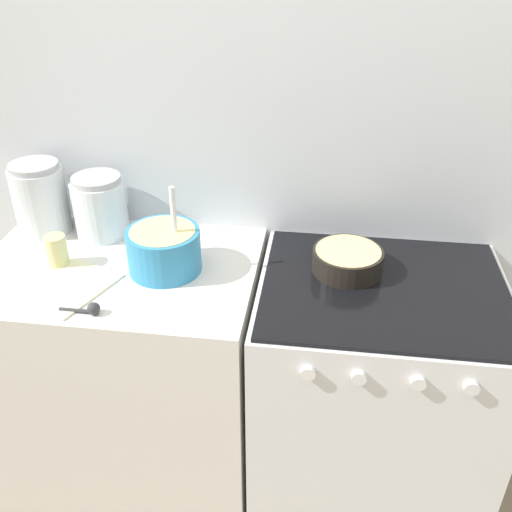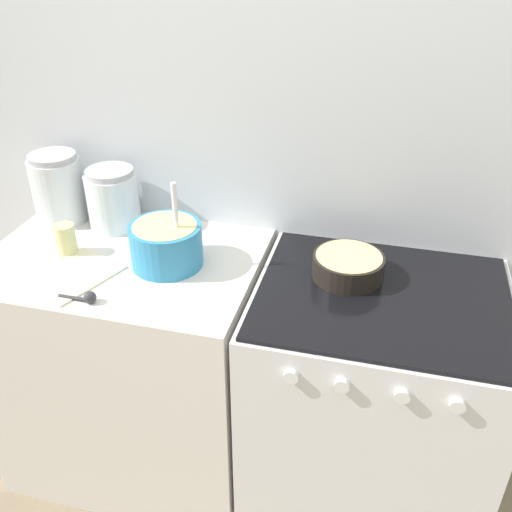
# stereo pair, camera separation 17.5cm
# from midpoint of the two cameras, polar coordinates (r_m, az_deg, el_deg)

# --- Properties ---
(wall_back) EXTENTS (4.77, 0.05, 2.40)m
(wall_back) POSITION_cam_midpoint_polar(r_m,az_deg,el_deg) (1.91, 4.94, 10.58)
(wall_back) COLOR silver
(wall_back) RESTS_ON ground_plane
(countertop_cabinet) EXTENTS (0.88, 0.62, 0.91)m
(countertop_cabinet) POSITION_cam_midpoint_polar(r_m,az_deg,el_deg) (2.14, -9.59, -10.75)
(countertop_cabinet) COLOR silver
(countertop_cabinet) RESTS_ON ground_plane
(stove) EXTENTS (0.75, 0.64, 0.91)m
(stove) POSITION_cam_midpoint_polar(r_m,az_deg,el_deg) (2.01, 13.62, -14.55)
(stove) COLOR silver
(stove) RESTS_ON ground_plane
(mixing_bowl) EXTENTS (0.23, 0.23, 0.28)m
(mixing_bowl) POSITION_cam_midpoint_polar(r_m,az_deg,el_deg) (1.77, -6.21, 1.30)
(mixing_bowl) COLOR #338CBF
(mixing_bowl) RESTS_ON countertop_cabinet
(baking_pan) EXTENTS (0.22, 0.22, 0.07)m
(baking_pan) POSITION_cam_midpoint_polar(r_m,az_deg,el_deg) (1.76, 12.03, -1.02)
(baking_pan) COLOR black
(baking_pan) RESTS_ON stove
(storage_jar_left) EXTENTS (0.18, 0.18, 0.25)m
(storage_jar_left) POSITION_cam_midpoint_polar(r_m,az_deg,el_deg) (2.12, -16.92, 6.07)
(storage_jar_left) COLOR silver
(storage_jar_left) RESTS_ON countertop_cabinet
(storage_jar_middle) EXTENTS (0.18, 0.18, 0.21)m
(storage_jar_middle) POSITION_cam_midpoint_polar(r_m,az_deg,el_deg) (2.03, -11.69, 5.21)
(storage_jar_middle) COLOR silver
(storage_jar_middle) RESTS_ON countertop_cabinet
(tin_can) EXTENTS (0.07, 0.07, 0.10)m
(tin_can) POSITION_cam_midpoint_polar(r_m,az_deg,el_deg) (1.91, -16.03, 1.54)
(tin_can) COLOR beige
(tin_can) RESTS_ON countertop_cabinet
(recipe_page) EXTENTS (0.29, 0.32, 0.01)m
(recipe_page) POSITION_cam_midpoint_polar(r_m,az_deg,el_deg) (1.81, -15.27, -1.93)
(recipe_page) COLOR beige
(recipe_page) RESTS_ON countertop_cabinet
(measuring_spoon) EXTENTS (0.12, 0.04, 0.04)m
(measuring_spoon) POSITION_cam_midpoint_polar(r_m,az_deg,el_deg) (1.67, -13.77, -4.15)
(measuring_spoon) COLOR #333338
(measuring_spoon) RESTS_ON countertop_cabinet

